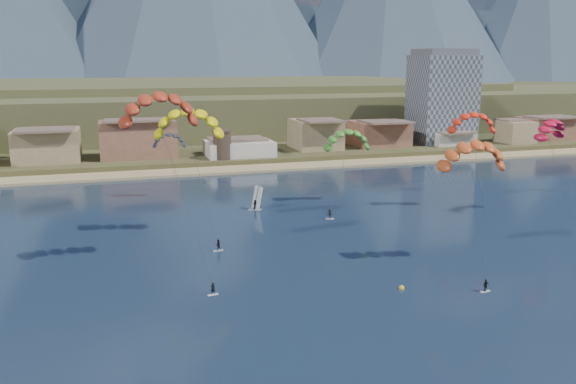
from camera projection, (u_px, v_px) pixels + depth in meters
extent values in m
plane|color=#0E1D32|center=(375.00, 346.00, 61.75)|extent=(2400.00, 2400.00, 0.00)
cube|color=tan|center=(210.00, 171.00, 160.70)|extent=(2200.00, 12.00, 0.90)
cube|color=brown|center=(136.00, 93.00, 584.77)|extent=(2200.00, 900.00, 4.00)
cube|color=brown|center=(254.00, 106.00, 276.50)|extent=(320.00, 150.00, 15.00)
cube|color=brown|center=(79.00, 100.00, 290.85)|extent=(380.00, 170.00, 18.00)
cone|color=#2E3D4D|center=(539.00, 4.00, 983.43)|extent=(340.00, 340.00, 250.00)
cube|color=#2E3D4D|center=(123.00, 44.00, 889.92)|extent=(2000.00, 200.00, 110.00)
cube|color=gray|center=(442.00, 99.00, 201.70)|extent=(20.00, 16.00, 30.00)
cube|color=#59595E|center=(445.00, 52.00, 198.22)|extent=(18.00, 14.40, 2.00)
cylinder|color=#47382D|center=(222.00, 145.00, 168.34)|extent=(5.20, 5.20, 8.00)
cylinder|color=#47382D|center=(222.00, 131.00, 167.40)|extent=(5.82, 5.82, 0.60)
cube|color=silver|center=(213.00, 295.00, 75.44)|extent=(1.46, 0.67, 0.09)
imported|color=black|center=(213.00, 288.00, 75.26)|extent=(0.65, 0.49, 1.62)
cylinder|color=#262626|center=(185.00, 203.00, 78.45)|extent=(0.05, 0.05, 24.22)
cube|color=silver|center=(218.00, 250.00, 93.11)|extent=(1.63, 0.65, 0.11)
imported|color=black|center=(218.00, 245.00, 92.90)|extent=(0.96, 0.79, 1.82)
cylinder|color=#262626|center=(203.00, 189.00, 95.37)|extent=(0.05, 0.05, 19.17)
cube|color=silver|center=(485.00, 291.00, 76.48)|extent=(1.47, 0.61, 0.09)
imported|color=black|center=(486.00, 285.00, 76.29)|extent=(1.00, 0.52, 1.64)
cylinder|color=#262626|center=(479.00, 224.00, 80.22)|extent=(0.05, 0.05, 17.43)
cube|color=silver|center=(330.00, 219.00, 112.08)|extent=(1.67, 0.98, 0.11)
imported|color=black|center=(330.00, 214.00, 111.87)|extent=(1.35, 1.04, 1.84)
cylinder|color=#262626|center=(339.00, 180.00, 117.20)|extent=(0.05, 0.05, 17.50)
cylinder|color=#262626|center=(173.00, 176.00, 123.70)|extent=(0.04, 0.04, 13.77)
cylinder|color=#262626|center=(481.00, 174.00, 114.32)|extent=(0.04, 0.04, 17.47)
cylinder|color=#262626|center=(561.00, 180.00, 110.07)|extent=(0.04, 0.04, 16.86)
cube|color=silver|center=(255.00, 210.00, 118.98)|extent=(2.83, 1.60, 0.14)
imported|color=black|center=(255.00, 205.00, 118.75)|extent=(1.10, 0.89, 1.95)
cube|color=white|center=(257.00, 198.00, 118.58)|extent=(1.92, 3.13, 4.67)
sphere|color=yellow|center=(402.00, 288.00, 77.42)|extent=(0.76, 0.76, 0.76)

